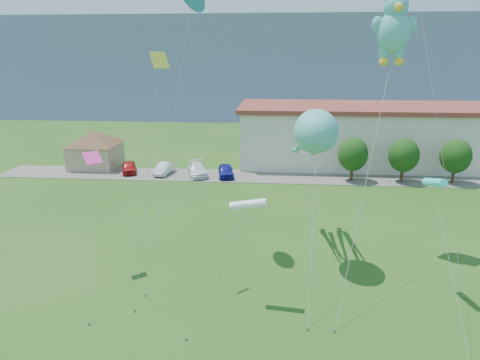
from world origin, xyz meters
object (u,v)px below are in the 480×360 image
octopus_kite (314,138)px  teddy_bear_kite (394,27)px  parked_car_silver (164,168)px  parked_car_white (197,169)px  pavilion (95,146)px  warehouse (458,135)px  parked_car_red (129,167)px  parked_car_blue (226,171)px

octopus_kite → teddy_bear_kite: (5.43, 2.45, 7.59)m
parked_car_silver → parked_car_white: 4.46m
pavilion → teddy_bear_kite: (32.79, -22.64, 13.78)m
warehouse → teddy_bear_kite: bearing=-121.0°
octopus_kite → teddy_bear_kite: 9.65m
parked_car_silver → parked_car_white: size_ratio=0.83×
warehouse → teddy_bear_kite: 35.73m
warehouse → octopus_kite: (-22.64, -31.09, 5.09)m
pavilion → octopus_kite: (27.36, -25.09, 6.19)m
parked_car_red → parked_car_silver: 4.74m
warehouse → octopus_kite: bearing=-126.1°
warehouse → parked_car_blue: 33.14m
octopus_kite → parked_car_red: bearing=134.2°
parked_car_blue → parked_car_red: bearing=166.8°
pavilion → parked_car_silver: 10.89m
parked_car_red → parked_car_silver: size_ratio=0.98×
parked_car_red → parked_car_blue: parked_car_blue is taller
pavilion → parked_car_white: pavilion is taller
warehouse → parked_car_silver: 40.86m
parked_car_white → teddy_bear_kite: (18.09, -19.47, 15.97)m
parked_car_silver → teddy_bear_kite: size_ratio=0.23×
parked_car_red → octopus_kite: (21.84, -22.46, 8.42)m
parked_car_red → parked_car_blue: bearing=-22.2°
parked_car_red → teddy_bear_kite: size_ratio=0.23×
parked_car_silver → parked_car_blue: (8.14, -0.51, 0.04)m
teddy_bear_kite → warehouse: bearing=59.0°
parked_car_white → octopus_kite: 26.66m
parked_car_red → pavilion: bearing=135.8°
pavilion → parked_car_white: (14.71, -3.17, -2.19)m
pavilion → parked_car_red: pavilion is taller
parked_car_white → teddy_bear_kite: size_ratio=0.28×
parked_car_silver → teddy_bear_kite: bearing=-35.0°
pavilion → parked_car_silver: size_ratio=2.08×
pavilion → teddy_bear_kite: bearing=-34.6°
parked_car_silver → parked_car_white: bearing=2.7°
warehouse → pavilion: bearing=-173.2°
parked_car_red → teddy_bear_kite: teddy_bear_kite is taller
parked_car_blue → octopus_kite: (8.97, -21.68, 8.39)m
parked_car_white → teddy_bear_kite: bearing=-63.8°
parked_car_silver → parked_car_blue: bearing=2.6°
octopus_kite → teddy_bear_kite: teddy_bear_kite is taller
parked_car_red → parked_car_blue: (12.87, -0.78, 0.03)m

